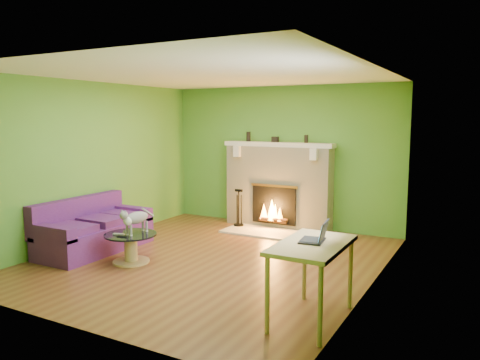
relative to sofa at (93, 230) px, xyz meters
The scene contains 22 objects.
floor 1.94m from the sofa, 13.65° to the left, with size 5.00×5.00×0.00m, color brown.
ceiling 2.99m from the sofa, 13.65° to the left, with size 5.00×5.00×0.00m, color white.
wall_back 3.63m from the sofa, 57.78° to the left, with size 5.00×5.00×0.00m, color #4F8C2E.
wall_front 2.94m from the sofa, 47.75° to the right, with size 5.00×5.00×0.00m, color #4F8C2E.
wall_left 1.16m from the sofa, 130.78° to the left, with size 5.00×5.00×0.00m, color #4F8C2E.
wall_right 4.25m from the sofa, ahead, with size 5.00×5.00×0.00m, color #4F8C2E.
window_frame 4.31m from the sofa, ahead, with size 1.20×1.20×0.00m, color silver.
window_pane 4.30m from the sofa, ahead, with size 1.06×1.06×0.00m, color white.
fireplace 3.37m from the sofa, 56.09° to the left, with size 2.10×0.46×1.58m.
hearth 2.94m from the sofa, 50.44° to the left, with size 1.50×0.75×0.03m, color beige.
mantel 3.54m from the sofa, 55.89° to the left, with size 2.10×0.28×0.08m, color silver.
sofa is the anchor object (origin of this frame).
coffee_table 0.96m from the sofa, 11.99° to the right, with size 0.73×0.73×0.41m.
desk 3.91m from the sofa, 11.65° to the right, with size 0.62×1.07×0.79m.
cat 1.06m from the sofa, ahead, with size 0.22×0.59×0.37m, color slate, non-canonical shape.
remote_silver 0.90m from the sofa, 20.91° to the right, with size 0.17×0.04×0.02m, color #97979A.
remote_black 1.03m from the sofa, 21.65° to the right, with size 0.16×0.04×0.02m, color black.
laptop 3.91m from the sofa, 10.98° to the right, with size 0.26×0.30×0.22m, color black, non-canonical shape.
fire_tools 2.70m from the sofa, 62.88° to the left, with size 0.18×0.18×0.69m, color black, non-canonical shape.
mantel_vase_left 3.33m from the sofa, 66.03° to the left, with size 0.08×0.08×0.18m, color black.
mantel_vase_right 3.90m from the sofa, 49.31° to the left, with size 0.07×0.07×0.14m, color black.
mantel_box 3.56m from the sofa, 57.23° to the left, with size 0.12×0.08×0.10m, color black.
Camera 1 is at (3.47, -5.50, 2.01)m, focal length 35.00 mm.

